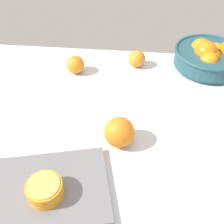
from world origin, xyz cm
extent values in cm
cube|color=silver|center=(0.00, 0.00, -1.50)|extent=(149.09, 83.15, 3.00)
cylinder|color=#234C56|center=(30.33, 32.46, 0.60)|extent=(23.88, 23.88, 1.20)
cylinder|color=#234C56|center=(30.33, 32.46, 4.11)|extent=(25.96, 25.96, 5.82)
torus|color=#234C56|center=(30.33, 32.46, 7.02)|extent=(27.16, 27.16, 1.20)
sphere|color=orange|center=(33.30, 36.85, 4.69)|extent=(6.63, 6.63, 6.63)
sphere|color=orange|center=(27.36, 36.24, 6.00)|extent=(7.73, 7.73, 7.73)
sphere|color=orange|center=(28.52, 31.86, 6.76)|extent=(8.79, 8.79, 8.79)
sphere|color=orange|center=(29.20, 27.08, 6.02)|extent=(6.88, 6.88, 6.88)
sphere|color=orange|center=(30.84, 30.57, 5.10)|extent=(7.44, 7.44, 7.44)
cube|color=slate|center=(-18.21, -28.70, 0.77)|extent=(36.39, 29.04, 1.55)
cylinder|color=orange|center=(-16.94, -30.20, 3.52)|extent=(8.67, 8.67, 3.95)
cylinder|color=#F8AF53|center=(-16.94, -30.20, 5.65)|extent=(7.63, 7.63, 0.30)
sphere|color=orange|center=(-20.50, 23.66, 3.40)|extent=(6.79, 6.79, 6.79)
sphere|color=orange|center=(-0.96, -10.61, 4.36)|extent=(8.71, 8.71, 8.71)
sphere|color=orange|center=(2.57, 30.49, 3.30)|extent=(6.60, 6.60, 6.60)
camera|label=1|loc=(2.37, -63.75, 60.91)|focal=44.18mm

